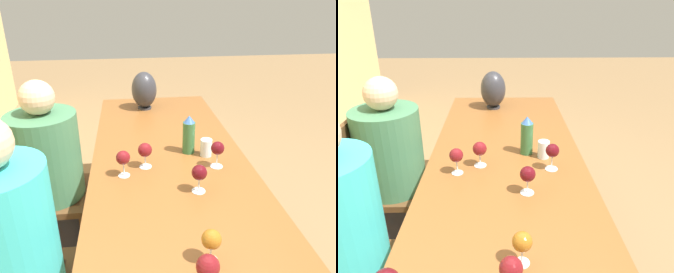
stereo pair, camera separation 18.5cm
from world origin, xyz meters
The scene contains 14 objects.
ground_plane centered at (0.00, 0.00, 0.00)m, with size 14.00×14.00×0.00m, color olive.
dining_table centered at (0.00, 0.00, 0.67)m, with size 2.46×0.86×0.74m.
water_bottle centered at (0.16, -0.12, 0.85)m, with size 0.07×0.07×0.23m.
water_tumbler centered at (0.11, -0.21, 0.79)m, with size 0.07×0.07×0.10m.
vase centered at (0.96, 0.09, 0.89)m, with size 0.19×0.19×0.29m.
wine_glass_0 centered at (-0.02, -0.24, 0.84)m, with size 0.07×0.07×0.14m.
wine_glass_1 centered at (-0.67, -0.04, 0.83)m, with size 0.07×0.07×0.13m.
wine_glass_2 centered at (-0.79, 0.00, 0.83)m, with size 0.07×0.07×0.14m.
wine_glass_3 centered at (-0.06, 0.25, 0.84)m, with size 0.07×0.07×0.14m.
wine_glass_5 centered at (0.02, 0.14, 0.83)m, with size 0.07×0.07×0.14m.
wine_glass_6 centered at (-0.24, -0.09, 0.83)m, with size 0.07×0.07×0.14m.
chair_far centered at (0.27, 0.78, 0.49)m, with size 0.44×0.44×0.92m.
person_near centered at (-0.44, 0.69, 0.65)m, with size 0.38×0.38×1.22m.
person_far centered at (0.27, 0.69, 0.61)m, with size 0.39×0.39×1.16m.
Camera 1 is at (-1.51, 0.21, 1.60)m, focal length 35.00 mm.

